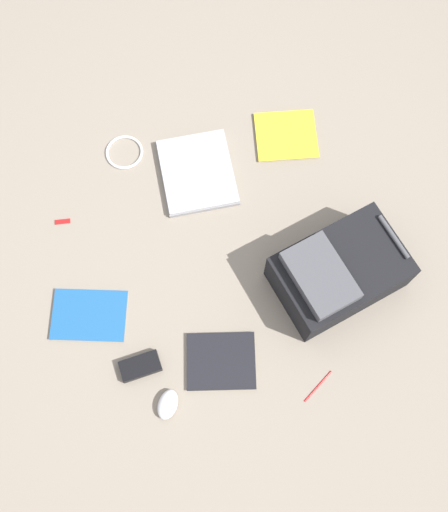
# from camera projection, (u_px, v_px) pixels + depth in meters

# --- Properties ---
(ground_plane) EXTENTS (3.94, 3.94, 0.00)m
(ground_plane) POSITION_uv_depth(u_px,v_px,m) (222.00, 262.00, 2.30)
(ground_plane) COLOR gray
(backpack) EXTENTS (0.39, 0.49, 0.23)m
(backpack) POSITION_uv_depth(u_px,v_px,m) (338.00, 272.00, 2.19)
(backpack) COLOR black
(backpack) RESTS_ON ground_plane
(laptop) EXTENTS (0.34, 0.29, 0.03)m
(laptop) POSITION_uv_depth(u_px,v_px,m) (196.00, 173.00, 2.40)
(laptop) COLOR #929296
(laptop) RESTS_ON ground_plane
(book_red) EXTENTS (0.25, 0.28, 0.02)m
(book_red) POSITION_uv_depth(u_px,v_px,m) (221.00, 361.00, 2.18)
(book_red) COLOR silver
(book_red) RESTS_ON ground_plane
(book_manual) EXTENTS (0.26, 0.31, 0.02)m
(book_manual) POSITION_uv_depth(u_px,v_px,m) (89.00, 315.00, 2.23)
(book_manual) COLOR silver
(book_manual) RESTS_ON ground_plane
(book_blue) EXTENTS (0.26, 0.28, 0.01)m
(book_blue) POSITION_uv_depth(u_px,v_px,m) (286.00, 136.00, 2.46)
(book_blue) COLOR silver
(book_blue) RESTS_ON ground_plane
(computer_mouse) EXTENTS (0.12, 0.11, 0.04)m
(computer_mouse) POSITION_uv_depth(u_px,v_px,m) (168.00, 404.00, 2.12)
(computer_mouse) COLOR silver
(computer_mouse) RESTS_ON ground_plane
(cable_coil) EXTENTS (0.15, 0.15, 0.01)m
(cable_coil) POSITION_uv_depth(u_px,v_px,m) (124.00, 152.00, 2.44)
(cable_coil) COLOR silver
(cable_coil) RESTS_ON ground_plane
(power_brick) EXTENTS (0.08, 0.14, 0.03)m
(power_brick) POSITION_uv_depth(u_px,v_px,m) (140.00, 366.00, 2.16)
(power_brick) COLOR black
(power_brick) RESTS_ON ground_plane
(pen_black) EXTENTS (0.08, 0.12, 0.01)m
(pen_black) POSITION_uv_depth(u_px,v_px,m) (318.00, 386.00, 2.15)
(pen_black) COLOR red
(pen_black) RESTS_ON ground_plane
(usb_stick) EXTENTS (0.03, 0.06, 0.01)m
(usb_stick) POSITION_uv_depth(u_px,v_px,m) (62.00, 221.00, 2.35)
(usb_stick) COLOR #B21919
(usb_stick) RESTS_ON ground_plane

